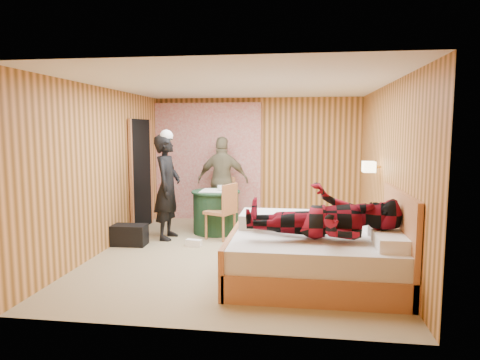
# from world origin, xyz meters

# --- Properties ---
(floor) EXTENTS (4.20, 5.00, 0.01)m
(floor) POSITION_xyz_m (0.00, 0.00, 0.00)
(floor) COLOR tan
(floor) RESTS_ON ground
(ceiling) EXTENTS (4.20, 5.00, 0.01)m
(ceiling) POSITION_xyz_m (0.00, 0.00, 2.50)
(ceiling) COLOR white
(ceiling) RESTS_ON wall_back
(wall_back) EXTENTS (4.20, 0.02, 2.50)m
(wall_back) POSITION_xyz_m (0.00, 2.50, 1.25)
(wall_back) COLOR #DE9655
(wall_back) RESTS_ON floor
(wall_left) EXTENTS (0.02, 5.00, 2.50)m
(wall_left) POSITION_xyz_m (-2.10, 0.00, 1.25)
(wall_left) COLOR #DE9655
(wall_left) RESTS_ON floor
(wall_right) EXTENTS (0.02, 5.00, 2.50)m
(wall_right) POSITION_xyz_m (2.10, 0.00, 1.25)
(wall_right) COLOR #DE9655
(wall_right) RESTS_ON floor
(curtain) EXTENTS (2.20, 0.08, 2.40)m
(curtain) POSITION_xyz_m (-1.00, 2.43, 1.20)
(curtain) COLOR beige
(curtain) RESTS_ON floor
(doorway) EXTENTS (0.06, 0.90, 2.05)m
(doorway) POSITION_xyz_m (-2.06, 1.40, 1.02)
(doorway) COLOR black
(doorway) RESTS_ON floor
(wall_lamp) EXTENTS (0.26, 0.24, 0.16)m
(wall_lamp) POSITION_xyz_m (1.92, 0.45, 1.30)
(wall_lamp) COLOR gold
(wall_lamp) RESTS_ON wall_right
(bed) EXTENTS (2.11, 1.66, 1.14)m
(bed) POSITION_xyz_m (1.12, -1.02, 0.33)
(bed) COLOR tan
(bed) RESTS_ON floor
(nightstand) EXTENTS (0.41, 0.55, 0.53)m
(nightstand) POSITION_xyz_m (1.88, 0.21, 0.28)
(nightstand) COLOR tan
(nightstand) RESTS_ON floor
(round_table) EXTENTS (0.87, 0.87, 0.77)m
(round_table) POSITION_xyz_m (-0.61, 1.26, 0.39)
(round_table) COLOR #1D4028
(round_table) RESTS_ON floor
(chair_far) EXTENTS (0.49, 0.49, 0.93)m
(chair_far) POSITION_xyz_m (-0.59, 1.95, 0.54)
(chair_far) COLOR tan
(chair_far) RESTS_ON floor
(chair_near) EXTENTS (0.57, 0.57, 0.96)m
(chair_near) POSITION_xyz_m (-0.37, 0.82, 0.55)
(chair_near) COLOR tan
(chair_near) RESTS_ON floor
(duffel_bag) EXTENTS (0.60, 0.33, 0.33)m
(duffel_bag) POSITION_xyz_m (-1.85, 0.23, 0.17)
(duffel_bag) COLOR black
(duffel_bag) RESTS_ON floor
(sneaker_left) EXTENTS (0.27, 0.14, 0.11)m
(sneaker_left) POSITION_xyz_m (-0.78, 0.29, 0.06)
(sneaker_left) COLOR white
(sneaker_left) RESTS_ON floor
(sneaker_right) EXTENTS (0.28, 0.15, 0.12)m
(sneaker_right) POSITION_xyz_m (-0.10, 0.40, 0.06)
(sneaker_right) COLOR white
(sneaker_right) RESTS_ON floor
(woman_standing) EXTENTS (0.43, 0.65, 1.78)m
(woman_standing) POSITION_xyz_m (-1.34, 0.74, 0.89)
(woman_standing) COLOR black
(woman_standing) RESTS_ON floor
(man_at_table) EXTENTS (1.03, 0.47, 1.72)m
(man_at_table) POSITION_xyz_m (-0.61, 1.99, 0.86)
(man_at_table) COLOR #70674A
(man_at_table) RESTS_ON floor
(man_on_bed) EXTENTS (0.86, 0.67, 1.77)m
(man_on_bed) POSITION_xyz_m (1.15, -1.25, 1.00)
(man_on_bed) COLOR maroon
(man_on_bed) RESTS_ON bed
(book_lower) EXTENTS (0.19, 0.24, 0.02)m
(book_lower) POSITION_xyz_m (1.88, 0.16, 0.54)
(book_lower) COLOR white
(book_lower) RESTS_ON nightstand
(book_upper) EXTENTS (0.22, 0.26, 0.02)m
(book_upper) POSITION_xyz_m (1.88, 0.16, 0.56)
(book_upper) COLOR white
(book_upper) RESTS_ON nightstand
(cup_nightstand) EXTENTS (0.11, 0.11, 0.09)m
(cup_nightstand) POSITION_xyz_m (1.88, 0.34, 0.58)
(cup_nightstand) COLOR white
(cup_nightstand) RESTS_ON nightstand
(cup_table) EXTENTS (0.12, 0.12, 0.10)m
(cup_table) POSITION_xyz_m (-0.51, 1.21, 0.82)
(cup_table) COLOR white
(cup_table) RESTS_ON round_table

